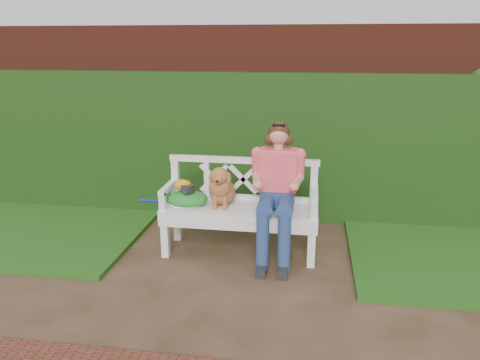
# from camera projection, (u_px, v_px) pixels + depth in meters

# --- Properties ---
(ground) EXTENTS (60.00, 60.00, 0.00)m
(ground) POSITION_uv_depth(u_px,v_px,m) (225.00, 286.00, 4.02)
(ground) COLOR #372616
(brick_wall) EXTENTS (10.00, 0.30, 2.20)m
(brick_wall) POSITION_uv_depth(u_px,v_px,m) (254.00, 123.00, 5.51)
(brick_wall) COLOR #5A2216
(brick_wall) RESTS_ON ground
(ivy_hedge) EXTENTS (10.00, 0.18, 1.70)m
(ivy_hedge) POSITION_uv_depth(u_px,v_px,m) (251.00, 148.00, 5.37)
(ivy_hedge) COLOR #173909
(ivy_hedge) RESTS_ON ground
(grass_left) EXTENTS (2.60, 2.00, 0.05)m
(grass_left) POSITION_uv_depth(u_px,v_px,m) (29.00, 228.00, 5.22)
(grass_left) COLOR #194913
(grass_left) RESTS_ON ground
(garden_bench) EXTENTS (1.59, 0.64, 0.48)m
(garden_bench) POSITION_uv_depth(u_px,v_px,m) (240.00, 230.00, 4.60)
(garden_bench) COLOR white
(garden_bench) RESTS_ON ground
(seated_woman) EXTENTS (0.53, 0.71, 1.25)m
(seated_woman) POSITION_uv_depth(u_px,v_px,m) (277.00, 195.00, 4.42)
(seated_woman) COLOR red
(seated_woman) RESTS_ON ground
(dog) EXTENTS (0.32, 0.40, 0.41)m
(dog) POSITION_uv_depth(u_px,v_px,m) (222.00, 185.00, 4.52)
(dog) COLOR brown
(dog) RESTS_ON garden_bench
(tennis_racket) EXTENTS (0.73, 0.42, 0.03)m
(tennis_racket) POSITION_uv_depth(u_px,v_px,m) (182.00, 202.00, 4.61)
(tennis_racket) COLOR white
(tennis_racket) RESTS_ON garden_bench
(green_bag) EXTENTS (0.42, 0.33, 0.14)m
(green_bag) POSITION_uv_depth(u_px,v_px,m) (187.00, 198.00, 4.56)
(green_bag) COLOR #25822A
(green_bag) RESTS_ON garden_bench
(camera_item) EXTENTS (0.13, 0.11, 0.07)m
(camera_item) POSITION_uv_depth(u_px,v_px,m) (188.00, 188.00, 4.51)
(camera_item) COLOR #282526
(camera_item) RESTS_ON green_bag
(baseball_glove) EXTENTS (0.18, 0.14, 0.11)m
(baseball_glove) POSITION_uv_depth(u_px,v_px,m) (183.00, 185.00, 4.56)
(baseball_glove) COLOR orange
(baseball_glove) RESTS_ON green_bag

